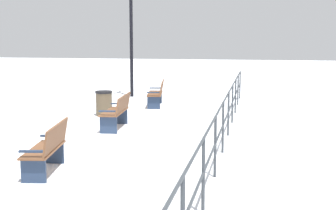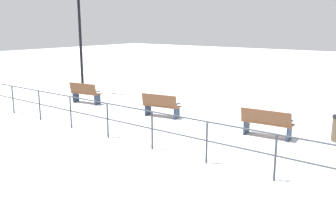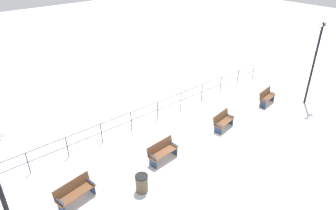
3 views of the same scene
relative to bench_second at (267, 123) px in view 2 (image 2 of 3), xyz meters
name	(u,v)px [view 2 (image 2 of 3)]	position (x,y,z in m)	size (l,w,h in m)	color
ground_plane	(207,127)	(-0.05, 2.10, -0.47)	(80.00, 80.00, 0.00)	white
bench_second	(267,123)	(0.00, 0.00, 0.00)	(0.68, 1.59, 0.91)	brown
bench_third	(161,105)	(0.02, 4.17, -0.01)	(0.77, 1.51, 0.91)	brown
bench_fourth	(85,93)	(-0.10, 8.36, 0.01)	(0.69, 1.48, 0.93)	brown
lamppost_middle	(80,30)	(1.41, 10.31, 2.70)	(0.24, 0.85, 5.03)	black
waterfront_railing	(152,124)	(-2.99, 2.10, 0.26)	(0.05, 17.82, 1.11)	#383D42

